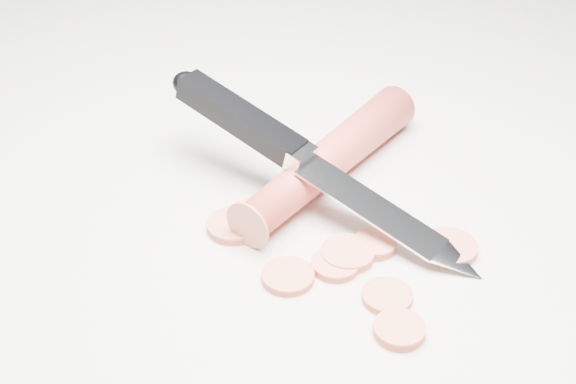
# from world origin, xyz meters

# --- Properties ---
(ground) EXTENTS (2.40, 2.40, 0.00)m
(ground) POSITION_xyz_m (0.00, 0.00, 0.00)
(ground) COLOR beige
(ground) RESTS_ON ground
(carrot) EXTENTS (0.10, 0.20, 0.03)m
(carrot) POSITION_xyz_m (-0.02, 0.05, 0.02)
(carrot) COLOR red
(carrot) RESTS_ON ground
(carrot_slice_0) EXTENTS (0.04, 0.04, 0.01)m
(carrot_slice_0) POSITION_xyz_m (-0.07, -0.04, 0.00)
(carrot_slice_0) COLOR #D26849
(carrot_slice_0) RESTS_ON ground
(carrot_slice_1) EXTENTS (0.03, 0.03, 0.01)m
(carrot_slice_1) POSITION_xyz_m (0.03, -0.03, 0.00)
(carrot_slice_1) COLOR #D26849
(carrot_slice_1) RESTS_ON ground
(carrot_slice_2) EXTENTS (0.04, 0.04, 0.01)m
(carrot_slice_2) POSITION_xyz_m (-0.02, -0.08, 0.00)
(carrot_slice_2) COLOR #D26849
(carrot_slice_2) RESTS_ON ground
(carrot_slice_3) EXTENTS (0.03, 0.03, 0.01)m
(carrot_slice_3) POSITION_xyz_m (0.06, -0.11, 0.00)
(carrot_slice_3) COLOR #D26849
(carrot_slice_3) RESTS_ON ground
(carrot_slice_4) EXTENTS (0.03, 0.03, 0.01)m
(carrot_slice_4) POSITION_xyz_m (0.05, -0.08, 0.00)
(carrot_slice_4) COLOR #D26849
(carrot_slice_4) RESTS_ON ground
(carrot_slice_5) EXTENTS (0.03, 0.03, 0.01)m
(carrot_slice_5) POSITION_xyz_m (0.01, -0.06, 0.00)
(carrot_slice_5) COLOR #D26849
(carrot_slice_5) RESTS_ON ground
(carrot_slice_6) EXTENTS (0.04, 0.04, 0.01)m
(carrot_slice_6) POSITION_xyz_m (0.01, -0.04, 0.00)
(carrot_slice_6) COLOR #D26849
(carrot_slice_6) RESTS_ON ground
(carrot_slice_7) EXTENTS (0.04, 0.04, 0.01)m
(carrot_slice_7) POSITION_xyz_m (-0.06, -0.02, 0.00)
(carrot_slice_7) COLOR #D26849
(carrot_slice_7) RESTS_ON ground
(carrot_slice_8) EXTENTS (0.04, 0.04, 0.01)m
(carrot_slice_8) POSITION_xyz_m (0.08, -0.02, 0.00)
(carrot_slice_8) COLOR #D26849
(carrot_slice_8) RESTS_ON ground
(kitchen_knife) EXTENTS (0.27, 0.13, 0.07)m
(kitchen_knife) POSITION_xyz_m (-0.02, 0.01, 0.04)
(kitchen_knife) COLOR silver
(kitchen_knife) RESTS_ON ground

